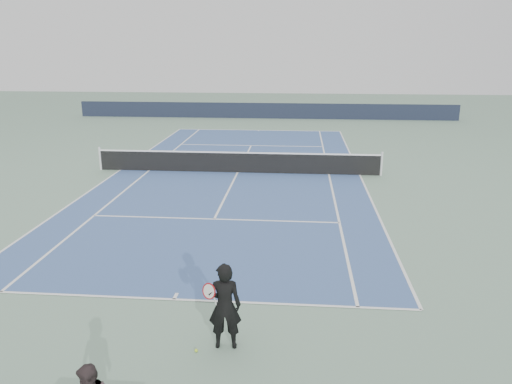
{
  "coord_description": "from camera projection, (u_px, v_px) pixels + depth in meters",
  "views": [
    {
      "loc": [
        2.73,
        -21.83,
        5.52
      ],
      "look_at": [
        1.43,
        -6.79,
        1.1
      ],
      "focal_mm": 35.0,
      "sensor_mm": 36.0,
      "label": 1
    }
  ],
  "objects": [
    {
      "name": "ground",
      "position": [
        238.0,
        173.0,
        22.65
      ],
      "size": [
        80.0,
        80.0,
        0.0
      ],
      "primitive_type": "plane",
      "color": "gray"
    },
    {
      "name": "court_surface",
      "position": [
        238.0,
        173.0,
        22.65
      ],
      "size": [
        10.97,
        23.77,
        0.01
      ],
      "primitive_type": "cube",
      "color": "#3C588E",
      "rests_on": "ground"
    },
    {
      "name": "tennis_net",
      "position": [
        238.0,
        162.0,
        22.51
      ],
      "size": [
        12.9,
        0.1,
        1.07
      ],
      "color": "silver",
      "rests_on": "ground"
    },
    {
      "name": "windscreen_far",
      "position": [
        265.0,
        111.0,
        39.58
      ],
      "size": [
        30.0,
        0.25,
        1.2
      ],
      "primitive_type": "cube",
      "color": "black",
      "rests_on": "ground"
    },
    {
      "name": "tennis_player",
      "position": [
        225.0,
        306.0,
        9.31
      ],
      "size": [
        0.8,
        0.53,
        1.72
      ],
      "color": "black",
      "rests_on": "ground"
    },
    {
      "name": "tennis_ball",
      "position": [
        196.0,
        350.0,
        9.36
      ],
      "size": [
        0.06,
        0.06,
        0.06
      ],
      "primitive_type": "sphere",
      "color": "#B9DB2C",
      "rests_on": "ground"
    }
  ]
}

